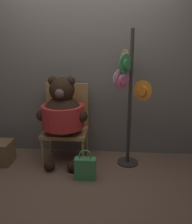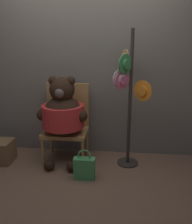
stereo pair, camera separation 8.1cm
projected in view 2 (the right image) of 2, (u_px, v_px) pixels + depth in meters
name	position (u px, v px, depth m)	size (l,w,h in m)	color
ground_plane	(80.00, 173.00, 3.13)	(14.00, 14.00, 0.00)	brown
wall_back	(87.00, 57.00, 3.42)	(8.00, 0.10, 2.75)	slate
chair	(67.00, 121.00, 3.43)	(0.59, 0.47, 1.04)	#B2844C
teddy_bear	(63.00, 113.00, 3.22)	(0.66, 0.58, 1.18)	black
hat_display_rack	(128.00, 95.00, 3.08)	(0.46, 0.43, 1.74)	#332D28
handbag_on_ground	(84.00, 168.00, 2.98)	(0.25, 0.10, 0.38)	#479E56
wooden_crate	(1.00, 151.00, 3.39)	(0.30, 0.30, 0.30)	brown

